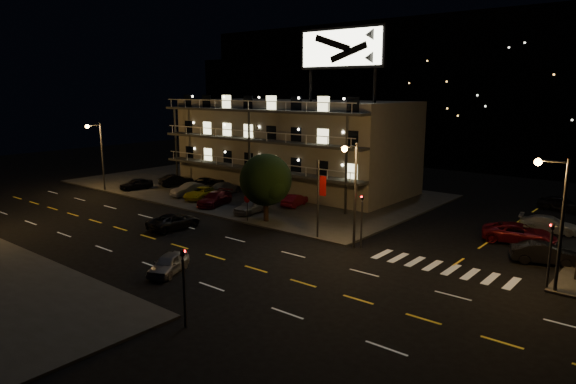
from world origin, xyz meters
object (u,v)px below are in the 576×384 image
Objects in this scene: lot_car_4 at (251,206)px; side_car_0 at (545,253)px; tree at (265,181)px; lot_car_2 at (201,193)px; lot_car_7 at (225,188)px; road_car_east at (169,264)px; road_car_west at (174,221)px.

side_car_0 is at bearing 2.37° from lot_car_4.
tree is 12.35m from lot_car_2.
lot_car_4 is at bearing 73.86° from side_car_0.
lot_car_2 is 3.50m from lot_car_7.
tree reaches higher than lot_car_4.
tree is 1.61× the size of road_car_east.
lot_car_7 is 0.98× the size of road_car_west.
tree is 1.52× the size of lot_car_4.
lot_car_4 reaches higher than lot_car_7.
tree is at bearing 139.32° from lot_car_7.
road_car_east is at bearing 142.42° from road_car_west.
tree is at bearing -27.19° from lot_car_4.
lot_car_4 reaches higher than lot_car_2.
lot_car_2 is at bearing 108.55° from road_car_east.
lot_car_7 reaches higher than side_car_0.
lot_car_4 is 9.89m from lot_car_7.
lot_car_7 is at bearing 147.73° from lot_car_4.
lot_car_4 is at bearing -21.17° from lot_car_2.
tree is 1.30× the size of lot_car_7.
lot_car_7 is (0.01, 3.50, 0.05)m from lot_car_2.
side_car_0 is at bearing -155.96° from road_car_west.
tree reaches higher than lot_car_7.
lot_car_2 is at bearing 167.49° from tree.
side_car_0 is at bearing 163.20° from lot_car_7.
tree reaches higher than side_car_0.
side_car_0 is 25.68m from road_car_east.
road_car_west is (-8.42, 7.13, 0.02)m from road_car_east.
side_car_0 is 1.17× the size of road_car_east.
lot_car_7 is 1.24× the size of road_car_east.
road_car_west is at bearing 89.39° from side_car_0.
tree is at bearing 80.43° from road_car_east.
lot_car_7 is at bearing 152.47° from tree.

